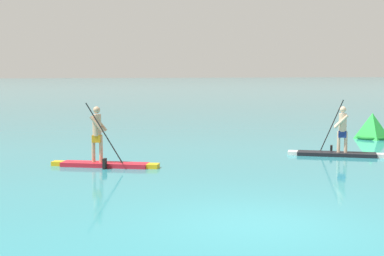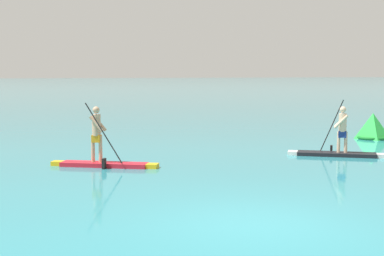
% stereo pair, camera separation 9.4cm
% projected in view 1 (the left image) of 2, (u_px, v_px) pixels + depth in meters
% --- Properties ---
extents(ground, '(440.00, 440.00, 0.00)m').
position_uv_depth(ground, '(257.00, 222.00, 11.12)').
color(ground, teal).
extents(paddleboarder_mid_center, '(3.15, 1.71, 1.96)m').
position_uv_depth(paddleboarder_mid_center, '(103.00, 154.00, 17.48)').
color(paddleboarder_mid_center, red).
rests_on(paddleboarder_mid_center, ground).
extents(paddleboarder_far_right, '(3.07, 1.95, 1.91)m').
position_uv_depth(paddleboarder_far_right, '(338.00, 147.00, 19.73)').
color(paddleboarder_far_right, black).
rests_on(paddleboarder_far_right, ground).
extents(race_marker_buoy, '(1.40, 1.40, 1.09)m').
position_uv_depth(race_marker_buoy, '(372.00, 127.00, 24.70)').
color(race_marker_buoy, green).
rests_on(race_marker_buoy, ground).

